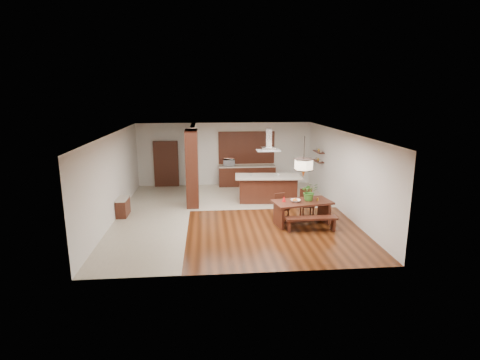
{
  "coord_description": "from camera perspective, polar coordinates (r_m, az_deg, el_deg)",
  "views": [
    {
      "loc": [
        -0.84,
        -12.68,
        4.21
      ],
      "look_at": [
        0.3,
        0.0,
        1.25
      ],
      "focal_mm": 28.0,
      "sensor_mm": 36.0,
      "label": 1
    }
  ],
  "objects": [
    {
      "name": "foliage_plant",
      "position": [
        12.4,
        10.54,
        -1.75
      ],
      "size": [
        0.56,
        0.49,
        0.6
      ],
      "primitive_type": "imported",
      "rotation": [
        0.0,
        0.0,
        -0.05
      ],
      "color": "#3B7727",
      "rests_on": "dining_table"
    },
    {
      "name": "range_hood",
      "position": [
        14.48,
        4.37,
        6.13
      ],
      "size": [
        0.9,
        0.55,
        0.87
      ],
      "primitive_type": null,
      "color": "silver",
      "rests_on": "room_shell"
    },
    {
      "name": "partition_stub",
      "position": [
        16.22,
        -7.05,
        3.19
      ],
      "size": [
        0.18,
        2.4,
        2.9
      ],
      "primitive_type": "cube",
      "color": "silver",
      "rests_on": "ground"
    },
    {
      "name": "dining_chair_left",
      "position": [
        12.77,
        6.39,
        -4.13
      ],
      "size": [
        0.49,
        0.49,
        0.9
      ],
      "primitive_type": null,
      "rotation": [
        0.0,
        0.0,
        0.3
      ],
      "color": "black",
      "rests_on": "ground"
    },
    {
      "name": "room_shell",
      "position": [
        12.88,
        -1.33,
        3.49
      ],
      "size": [
        9.0,
        9.04,
        2.92
      ],
      "color": "#3B1B0A",
      "rests_on": "ground"
    },
    {
      "name": "tile_hallway",
      "position": [
        13.49,
        -13.07,
        -5.42
      ],
      "size": [
        2.5,
        9.0,
        0.01
      ],
      "primitive_type": "cube",
      "color": "beige",
      "rests_on": "ground"
    },
    {
      "name": "dining_chair_right",
      "position": [
        13.13,
        10.18,
        -3.56
      ],
      "size": [
        0.44,
        0.44,
        0.99
      ],
      "primitive_type": null,
      "rotation": [
        0.0,
        0.0,
        -0.01
      ],
      "color": "black",
      "rests_on": "ground"
    },
    {
      "name": "hallway_console",
      "position": [
        13.78,
        -17.41,
        -3.95
      ],
      "size": [
        0.37,
        0.88,
        0.63
      ],
      "primitive_type": "cube",
      "color": "black",
      "rests_on": "ground"
    },
    {
      "name": "microwave",
      "position": [
        17.2,
        -1.7,
        2.65
      ],
      "size": [
        0.54,
        0.37,
        0.29
      ],
      "primitive_type": "imported",
      "rotation": [
        0.0,
        0.0,
        -0.03
      ],
      "color": "silver",
      "rests_on": "rear_counter"
    },
    {
      "name": "kitchen_island",
      "position": [
        14.83,
        4.24,
        -1.26
      ],
      "size": [
        2.64,
        1.3,
        1.06
      ],
      "rotation": [
        0.0,
        0.0,
        -0.07
      ],
      "color": "black",
      "rests_on": "ground"
    },
    {
      "name": "tile_kitchen",
      "position": [
        15.89,
        2.61,
        -2.27
      ],
      "size": [
        5.5,
        4.0,
        0.01
      ],
      "primitive_type": "cube",
      "color": "beige",
      "rests_on": "ground"
    },
    {
      "name": "partition_pier",
      "position": [
        14.16,
        -7.31,
        1.74
      ],
      "size": [
        0.45,
        1.0,
        2.9
      ],
      "primitive_type": "cube",
      "color": "black",
      "rests_on": "ground"
    },
    {
      "name": "hallway_doorway",
      "position": [
        17.47,
        -11.18,
        2.42
      ],
      "size": [
        1.1,
        0.2,
        2.1
      ],
      "primitive_type": "cube",
      "color": "black",
      "rests_on": "ground"
    },
    {
      "name": "island_cup",
      "position": [
        14.68,
        5.82,
        0.8
      ],
      "size": [
        0.14,
        0.14,
        0.09
      ],
      "primitive_type": "imported",
      "rotation": [
        0.0,
        0.0,
        0.33
      ],
      "color": "white",
      "rests_on": "kitchen_island"
    },
    {
      "name": "gold_ornament",
      "position": [
        12.51,
        11.75,
        -2.88
      ],
      "size": [
        0.08,
        0.08,
        0.09
      ],
      "primitive_type": "cylinder",
      "rotation": [
        0.0,
        0.0,
        0.34
      ],
      "color": "gold",
      "rests_on": "dining_table"
    },
    {
      "name": "soffit_band",
      "position": [
        12.77,
        -1.35,
        7.13
      ],
      "size": [
        8.0,
        9.0,
        0.02
      ],
      "primitive_type": "cube",
      "color": "#432710",
      "rests_on": "room_shell"
    },
    {
      "name": "shelf_upper",
      "position": [
        16.17,
        11.89,
        4.24
      ],
      "size": [
        0.26,
        0.9,
        0.04
      ],
      "primitive_type": "cube",
      "color": "black",
      "rests_on": "room_shell"
    },
    {
      "name": "rear_counter",
      "position": [
        17.38,
        1.06,
        0.68
      ],
      "size": [
        2.6,
        0.62,
        0.95
      ],
      "color": "black",
      "rests_on": "ground"
    },
    {
      "name": "napkin_cone",
      "position": [
        12.21,
        6.72,
        -2.83
      ],
      "size": [
        0.15,
        0.15,
        0.19
      ],
      "primitive_type": "cone",
      "rotation": [
        0.0,
        0.0,
        0.27
      ],
      "color": "red",
      "rests_on": "dining_table"
    },
    {
      "name": "dining_bench",
      "position": [
        11.95,
        10.77,
        -6.61
      ],
      "size": [
        1.62,
        0.36,
        0.45
      ],
      "primitive_type": null,
      "rotation": [
        0.0,
        0.0,
        -0.0
      ],
      "color": "black",
      "rests_on": "ground"
    },
    {
      "name": "dining_table",
      "position": [
        12.42,
        9.42,
        -4.11
      ],
      "size": [
        2.02,
        1.28,
        0.78
      ],
      "rotation": [
        0.0,
        0.0,
        0.19
      ],
      "color": "black",
      "rests_on": "ground"
    },
    {
      "name": "kitchen_window",
      "position": [
        17.41,
        0.98,
        4.96
      ],
      "size": [
        2.6,
        0.08,
        1.5
      ],
      "primitive_type": "cube",
      "color": "#9C682F",
      "rests_on": "room_shell"
    },
    {
      "name": "fruit_bowl",
      "position": [
        12.23,
        8.45,
        -3.14
      ],
      "size": [
        0.36,
        0.36,
        0.08
      ],
      "primitive_type": "imported",
      "rotation": [
        0.0,
        0.0,
        -0.15
      ],
      "color": "#B7AFA0",
      "rests_on": "dining_table"
    },
    {
      "name": "pendant_lantern",
      "position": [
        12.03,
        9.72,
        3.51
      ],
      "size": [
        0.64,
        0.64,
        1.31
      ],
      "primitive_type": null,
      "color": "beige",
      "rests_on": "room_shell"
    },
    {
      "name": "shelf_lower",
      "position": [
        16.23,
        11.83,
        2.84
      ],
      "size": [
        0.26,
        0.9,
        0.04
      ],
      "primitive_type": "cube",
      "color": "black",
      "rests_on": "room_shell"
    }
  ]
}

